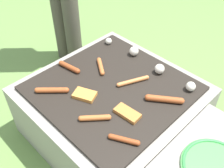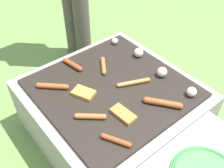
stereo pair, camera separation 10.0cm
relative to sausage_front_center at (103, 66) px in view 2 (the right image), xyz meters
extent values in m
plane|color=#608442|center=(0.16, -0.07, -0.38)|extent=(14.00, 14.00, 0.00)
cube|color=gray|center=(0.16, -0.07, -0.21)|extent=(0.83, 0.83, 0.35)
cube|color=black|center=(0.16, -0.07, -0.02)|extent=(0.73, 0.73, 0.02)
cylinder|color=#4C473D|center=(-0.68, 0.22, 0.02)|extent=(0.12, 0.12, 0.81)
cylinder|color=#4C473D|center=(-0.54, 0.22, 0.02)|extent=(0.12, 0.12, 0.81)
cylinder|color=#C6753D|center=(0.22, 0.04, 0.00)|extent=(0.09, 0.16, 0.02)
sphere|color=#C6753D|center=(0.18, -0.04, 0.00)|extent=(0.02, 0.02, 0.02)
sphere|color=#C6753D|center=(0.25, 0.11, 0.00)|extent=(0.02, 0.02, 0.02)
cylinder|color=#A34C23|center=(-0.03, -0.31, 0.00)|extent=(0.13, 0.13, 0.03)
sphere|color=#A34C23|center=(0.02, -0.26, 0.00)|extent=(0.03, 0.03, 0.03)
sphere|color=#A34C23|center=(-0.08, -0.37, 0.00)|extent=(0.03, 0.03, 0.03)
cylinder|color=#B7602D|center=(0.26, -0.28, 0.00)|extent=(0.10, 0.11, 0.03)
sphere|color=#B7602D|center=(0.22, -0.33, 0.00)|extent=(0.03, 0.03, 0.03)
sphere|color=#B7602D|center=(0.30, -0.23, 0.00)|extent=(0.03, 0.03, 0.03)
cylinder|color=#A34C23|center=(0.42, 0.04, 0.00)|extent=(0.15, 0.12, 0.03)
sphere|color=#A34C23|center=(0.48, 0.09, 0.00)|extent=(0.03, 0.03, 0.03)
sphere|color=#A34C23|center=(0.35, -0.01, 0.00)|extent=(0.03, 0.03, 0.03)
cylinder|color=#B7602D|center=(0.00, 0.00, 0.00)|extent=(0.12, 0.09, 0.03)
sphere|color=#B7602D|center=(0.05, -0.04, 0.00)|extent=(0.03, 0.03, 0.03)
sphere|color=#B7602D|center=(-0.05, 0.04, 0.00)|extent=(0.03, 0.03, 0.03)
cylinder|color=#93421E|center=(-0.12, -0.13, 0.00)|extent=(0.13, 0.05, 0.03)
sphere|color=#93421E|center=(-0.06, -0.12, 0.00)|extent=(0.03, 0.03, 0.03)
sphere|color=#93421E|center=(-0.18, -0.14, 0.00)|extent=(0.03, 0.03, 0.03)
cylinder|color=#93421E|center=(0.44, -0.27, 0.00)|extent=(0.12, 0.08, 0.02)
sphere|color=#93421E|center=(0.39, -0.30, 0.00)|extent=(0.02, 0.02, 0.02)
sphere|color=#93421E|center=(0.49, -0.25, 0.00)|extent=(0.02, 0.02, 0.02)
cube|color=#B27033|center=(0.35, -0.15, 0.00)|extent=(0.13, 0.07, 0.02)
cube|color=#D18438|center=(0.11, -0.21, 0.00)|extent=(0.13, 0.11, 0.02)
sphere|color=silver|center=(-0.15, 0.21, 0.01)|extent=(0.04, 0.04, 0.04)
sphere|color=silver|center=(0.05, 0.23, 0.02)|extent=(0.06, 0.06, 0.06)
sphere|color=silver|center=(0.26, 0.20, 0.02)|extent=(0.06, 0.06, 0.06)
sphere|color=silver|center=(0.46, 0.20, 0.01)|extent=(0.05, 0.05, 0.05)
camera|label=1|loc=(0.88, -0.78, 0.93)|focal=42.00mm
camera|label=2|loc=(0.95, -0.71, 0.93)|focal=42.00mm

